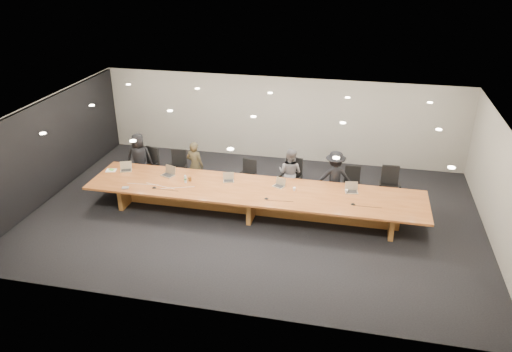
{
  "coord_description": "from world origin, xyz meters",
  "views": [
    {
      "loc": [
        2.6,
        -11.54,
        6.69
      ],
      "look_at": [
        0.0,
        0.3,
        1.0
      ],
      "focal_mm": 35.0,
      "sensor_mm": 36.0,
      "label": 1
    }
  ],
  "objects_px": {
    "chair_right": "(352,185)",
    "mic_right": "(353,204)",
    "chair_far_right": "(390,187)",
    "amber_mug": "(190,179)",
    "water_bottle": "(185,179)",
    "mic_center": "(266,198)",
    "laptop_b": "(167,171)",
    "conference_table": "(254,197)",
    "mic_left": "(154,187)",
    "chair_left": "(178,168)",
    "person_d": "(335,177)",
    "person_a": "(139,158)",
    "chair_mid_right": "(291,178)",
    "paper_cup_near": "(294,189)",
    "person_b": "(195,165)",
    "laptop_c": "(228,177)",
    "paper_cup_far": "(347,191)",
    "laptop_d": "(279,183)",
    "person_c": "(290,173)",
    "av_box": "(125,188)",
    "chair_mid_left": "(247,176)",
    "laptop_a": "(126,167)",
    "chair_far_left": "(149,165)"
  },
  "relations": [
    {
      "from": "laptop_c",
      "to": "mic_right",
      "type": "xyz_separation_m",
      "value": [
        3.39,
        -0.61,
        -0.1
      ]
    },
    {
      "from": "water_bottle",
      "to": "mic_left",
      "type": "bearing_deg",
      "value": -145.13
    },
    {
      "from": "chair_mid_right",
      "to": "person_b",
      "type": "xyz_separation_m",
      "value": [
        -2.86,
        -0.03,
        0.15
      ]
    },
    {
      "from": "chair_right",
      "to": "laptop_b",
      "type": "bearing_deg",
      "value": -172.04
    },
    {
      "from": "laptop_c",
      "to": "paper_cup_far",
      "type": "relative_size",
      "value": 3.47
    },
    {
      "from": "chair_right",
      "to": "laptop_d",
      "type": "relative_size",
      "value": 3.54
    },
    {
      "from": "person_d",
      "to": "laptop_c",
      "type": "xyz_separation_m",
      "value": [
        -2.83,
        -0.88,
        0.1
      ]
    },
    {
      "from": "chair_right",
      "to": "chair_far_right",
      "type": "relative_size",
      "value": 0.92
    },
    {
      "from": "chair_right",
      "to": "person_a",
      "type": "xyz_separation_m",
      "value": [
        -6.35,
        -0.11,
        0.27
      ]
    },
    {
      "from": "chair_left",
      "to": "chair_mid_right",
      "type": "distance_m",
      "value": 3.47
    },
    {
      "from": "person_c",
      "to": "mic_center",
      "type": "bearing_deg",
      "value": 95.68
    },
    {
      "from": "chair_left",
      "to": "person_d",
      "type": "xyz_separation_m",
      "value": [
        4.69,
        -0.12,
        0.23
      ]
    },
    {
      "from": "paper_cup_near",
      "to": "av_box",
      "type": "relative_size",
      "value": 0.52
    },
    {
      "from": "person_d",
      "to": "mic_right",
      "type": "bearing_deg",
      "value": 97.98
    },
    {
      "from": "chair_mid_left",
      "to": "mic_right",
      "type": "relative_size",
      "value": 8.44
    },
    {
      "from": "mic_right",
      "to": "mic_center",
      "type": "bearing_deg",
      "value": -175.45
    },
    {
      "from": "chair_left",
      "to": "person_b",
      "type": "bearing_deg",
      "value": -18.77
    },
    {
      "from": "mic_left",
      "to": "paper_cup_near",
      "type": "bearing_deg",
      "value": 9.94
    },
    {
      "from": "person_a",
      "to": "paper_cup_near",
      "type": "height_order",
      "value": "person_a"
    },
    {
      "from": "person_d",
      "to": "laptop_d",
      "type": "relative_size",
      "value": 5.22
    },
    {
      "from": "chair_right",
      "to": "amber_mug",
      "type": "xyz_separation_m",
      "value": [
        -4.36,
        -1.2,
        0.29
      ]
    },
    {
      "from": "water_bottle",
      "to": "mic_center",
      "type": "relative_size",
      "value": 1.82
    },
    {
      "from": "chair_far_left",
      "to": "mic_left",
      "type": "distance_m",
      "value": 2.01
    },
    {
      "from": "conference_table",
      "to": "paper_cup_near",
      "type": "xyz_separation_m",
      "value": [
        1.07,
        0.15,
        0.28
      ]
    },
    {
      "from": "person_a",
      "to": "laptop_a",
      "type": "height_order",
      "value": "person_a"
    },
    {
      "from": "person_c",
      "to": "amber_mug",
      "type": "distance_m",
      "value": 2.84
    },
    {
      "from": "laptop_b",
      "to": "person_c",
      "type": "bearing_deg",
      "value": 36.47
    },
    {
      "from": "chair_mid_left",
      "to": "av_box",
      "type": "xyz_separation_m",
      "value": [
        -2.88,
        -1.94,
        0.26
      ]
    },
    {
      "from": "person_a",
      "to": "mic_center",
      "type": "distance_m",
      "value": 4.57
    },
    {
      "from": "chair_mid_right",
      "to": "laptop_b",
      "type": "distance_m",
      "value": 3.5
    },
    {
      "from": "amber_mug",
      "to": "mic_left",
      "type": "distance_m",
      "value": 1.0
    },
    {
      "from": "chair_mid_right",
      "to": "paper_cup_near",
      "type": "height_order",
      "value": "chair_mid_right"
    },
    {
      "from": "chair_right",
      "to": "mic_right",
      "type": "distance_m",
      "value": 1.63
    },
    {
      "from": "person_a",
      "to": "mic_center",
      "type": "height_order",
      "value": "person_a"
    },
    {
      "from": "paper_cup_far",
      "to": "mic_left",
      "type": "bearing_deg",
      "value": -170.69
    },
    {
      "from": "conference_table",
      "to": "chair_right",
      "type": "relative_size",
      "value": 8.7
    },
    {
      "from": "mic_right",
      "to": "chair_far_right",
      "type": "bearing_deg",
      "value": 59.71
    },
    {
      "from": "amber_mug",
      "to": "mic_right",
      "type": "relative_size",
      "value": 0.94
    },
    {
      "from": "person_d",
      "to": "chair_mid_left",
      "type": "bearing_deg",
      "value": -13.95
    },
    {
      "from": "chair_mid_right",
      "to": "laptop_c",
      "type": "relative_size",
      "value": 4.0
    },
    {
      "from": "chair_right",
      "to": "laptop_d",
      "type": "xyz_separation_m",
      "value": [
        -1.92,
        -1.02,
        0.35
      ]
    },
    {
      "from": "av_box",
      "to": "mic_center",
      "type": "relative_size",
      "value": 1.56
    },
    {
      "from": "conference_table",
      "to": "mic_left",
      "type": "xyz_separation_m",
      "value": [
        -2.61,
        -0.49,
        0.24
      ]
    },
    {
      "from": "chair_mid_right",
      "to": "chair_right",
      "type": "height_order",
      "value": "chair_mid_right"
    },
    {
      "from": "person_c",
      "to": "mic_right",
      "type": "relative_size",
      "value": 12.45
    },
    {
      "from": "person_b",
      "to": "av_box",
      "type": "bearing_deg",
      "value": 64.06
    },
    {
      "from": "laptop_a",
      "to": "mic_center",
      "type": "relative_size",
      "value": 2.87
    },
    {
      "from": "chair_mid_right",
      "to": "chair_far_right",
      "type": "relative_size",
      "value": 1.04
    },
    {
      "from": "chair_left",
      "to": "paper_cup_far",
      "type": "distance_m",
      "value": 5.17
    },
    {
      "from": "laptop_c",
      "to": "paper_cup_far",
      "type": "distance_m",
      "value": 3.2
    }
  ]
}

